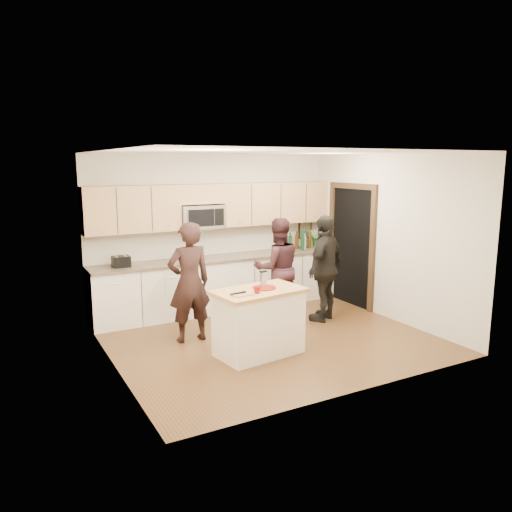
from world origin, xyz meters
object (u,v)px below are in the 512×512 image
toaster (121,262)px  woman_right (325,268)px  woman_center (278,268)px  woman_left (189,282)px  island (259,322)px

toaster → woman_right: bearing=-24.3°
woman_center → toaster: bearing=-5.2°
toaster → woman_left: (0.67, -1.21, -0.16)m
island → woman_right: (1.68, 0.81, 0.41)m
toaster → woman_center: 2.52m
island → woman_left: size_ratio=0.74×
island → woman_left: bearing=116.2°
island → woman_center: size_ratio=0.77×
island → toaster: 2.57m
toaster → woman_center: woman_center is taller
woman_center → woman_left: bearing=26.6°
island → woman_center: (1.08, 1.32, 0.38)m
toaster → woman_right: 3.26m
island → woman_right: size_ratio=0.74×
toaster → woman_right: woman_right is taller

